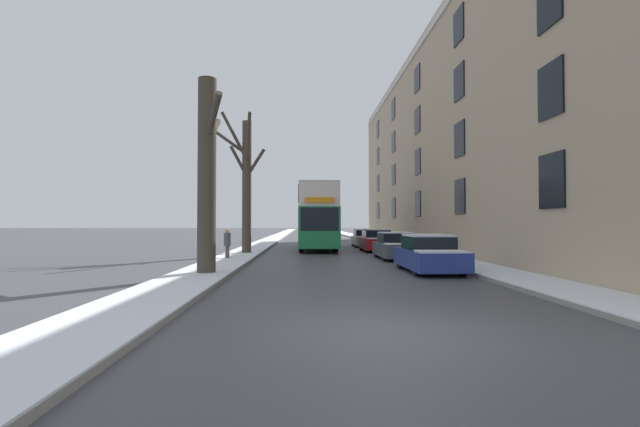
{
  "coord_description": "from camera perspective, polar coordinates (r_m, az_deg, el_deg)",
  "views": [
    {
      "loc": [
        -1.67,
        -7.41,
        1.89
      ],
      "look_at": [
        -0.74,
        18.16,
        2.46
      ],
      "focal_mm": 24.0,
      "sensor_mm": 36.0,
      "label": 1
    }
  ],
  "objects": [
    {
      "name": "sidewalk_right",
      "position": [
        60.84,
        4.49,
        -2.99
      ],
      "size": [
        2.12,
        130.0,
        0.16
      ],
      "color": "gray",
      "rests_on": "ground"
    },
    {
      "name": "parked_car_0",
      "position": [
        17.11,
        14.32,
        -5.32
      ],
      "size": [
        1.88,
        4.2,
        1.45
      ],
      "color": "navy",
      "rests_on": "ground"
    },
    {
      "name": "bare_tree_left_0",
      "position": [
        15.7,
        -14.79,
        5.45
      ],
      "size": [
        1.15,
        3.3,
        7.22
      ],
      "color": "#423A30",
      "rests_on": "ground"
    },
    {
      "name": "parked_car_3",
      "position": [
        34.39,
        5.97,
        -3.35
      ],
      "size": [
        1.82,
        3.92,
        1.39
      ],
      "color": "#9EA3AD",
      "rests_on": "ground"
    },
    {
      "name": "terrace_facade_right",
      "position": [
        32.81,
        20.62,
        8.48
      ],
      "size": [
        9.1,
        46.35,
        14.8
      ],
      "color": "tan",
      "rests_on": "ground"
    },
    {
      "name": "ground_plane",
      "position": [
        7.83,
        10.69,
        -15.2
      ],
      "size": [
        320.0,
        320.0,
        0.0
      ],
      "primitive_type": "plane",
      "color": "#424247"
    },
    {
      "name": "bare_tree_left_1",
      "position": [
        25.54,
        -9.91,
        4.34
      ],
      "size": [
        3.78,
        2.16,
        8.33
      ],
      "color": "#423A30",
      "rests_on": "ground"
    },
    {
      "name": "sidewalk_left",
      "position": [
        60.55,
        -5.53,
        -2.99
      ],
      "size": [
        2.12,
        130.0,
        0.16
      ],
      "color": "gray",
      "rests_on": "ground"
    },
    {
      "name": "pedestrian_left_sidewalk",
      "position": [
        21.86,
        -12.25,
        -3.87
      ],
      "size": [
        0.35,
        0.35,
        1.62
      ],
      "rotation": [
        0.0,
        0.0,
        1.49
      ],
      "color": "#4C4742",
      "rests_on": "ground"
    },
    {
      "name": "parked_car_1",
      "position": [
        22.81,
        10.13,
        -4.35
      ],
      "size": [
        1.88,
        4.06,
        1.41
      ],
      "color": "#474C56",
      "rests_on": "ground"
    },
    {
      "name": "parked_car_2",
      "position": [
        28.87,
        7.52,
        -3.66
      ],
      "size": [
        1.9,
        4.04,
        1.48
      ],
      "color": "maroon",
      "rests_on": "ground"
    },
    {
      "name": "double_decker_bus",
      "position": [
        30.64,
        -0.39,
        -0.08
      ],
      "size": [
        2.59,
        10.11,
        4.48
      ],
      "color": "#1E7A47",
      "rests_on": "ground"
    }
  ]
}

